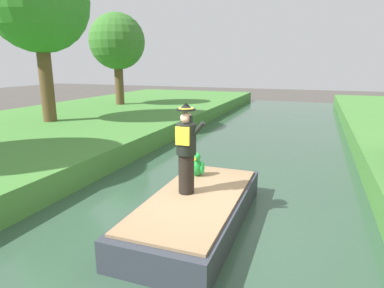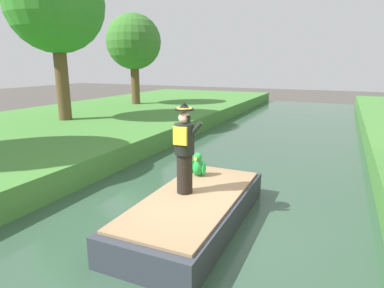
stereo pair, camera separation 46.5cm
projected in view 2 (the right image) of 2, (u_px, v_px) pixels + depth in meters
name	position (u px, v px, depth m)	size (l,w,h in m)	color
ground_plane	(192.00, 230.00, 6.65)	(80.00, 80.00, 0.00)	#4C4742
canal_water	(192.00, 228.00, 6.64)	(6.94, 48.00, 0.10)	#33513D
boat	(194.00, 210.00, 6.64)	(1.83, 4.21, 0.61)	#333842
person_pirate	(185.00, 149.00, 6.52)	(0.61, 0.42, 1.85)	black
parrot_plush	(198.00, 166.00, 7.69)	(0.36, 0.34, 0.57)	green
tree_slender	(55.00, 4.00, 13.79)	(4.16, 4.16, 7.07)	brown
tree_broad	(134.00, 42.00, 20.03)	(3.35, 3.35, 5.48)	brown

